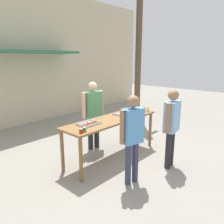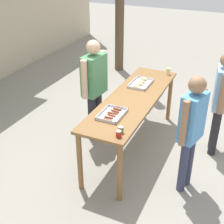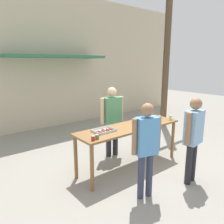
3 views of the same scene
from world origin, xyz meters
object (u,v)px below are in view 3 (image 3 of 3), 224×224
Objects in this scene: food_tray_buns at (144,121)px; person_server_behind_table at (112,116)px; person_customer_holding_hotdog at (146,142)px; condiment_jar_mustard at (93,138)px; utility_pole at (167,44)px; person_customer_with_cup at (193,133)px; food_tray_sausages at (104,131)px; condiment_jar_ketchup at (97,137)px; beer_cup at (170,118)px.

person_server_behind_table is at bearing 123.27° from food_tray_buns.
person_server_behind_table is (-0.41, 0.63, 0.06)m from food_tray_buns.
person_server_behind_table is 1.77m from person_customer_holding_hotdog.
condiment_jar_mustard is at bearing -135.42° from person_server_behind_table.
condiment_jar_mustard is 4.99m from utility_pole.
food_tray_buns is 0.29× the size of person_customer_with_cup.
person_customer_holding_hotdog is 0.99× the size of person_customer_with_cup.
utility_pole is (3.81, 1.54, 1.89)m from food_tray_sausages.
person_customer_with_cup reaches higher than food_tray_sausages.
condiment_jar_mustard is 0.05× the size of person_customer_with_cup.
food_tray_buns is (1.12, 0.00, 0.01)m from food_tray_sausages.
food_tray_buns is 1.59m from condiment_jar_mustard.
person_customer_holding_hotdog reaches higher than condiment_jar_ketchup.
food_tray_sausages is at bearing 37.96° from condiment_jar_ketchup.
condiment_jar_mustard is 0.05× the size of person_customer_holding_hotdog.
beer_cup is at bearing -25.88° from food_tray_buns.
person_customer_with_cup is at bearing -31.91° from condiment_jar_mustard.
condiment_jar_ketchup is (-0.35, -0.27, 0.03)m from food_tray_sausages.
person_customer_with_cup is (1.09, -1.24, 0.04)m from food_tray_sausages.
beer_cup is (2.16, 0.00, 0.02)m from condiment_jar_mustard.
condiment_jar_ketchup is at bearing -142.04° from food_tray_sausages.
person_customer_with_cup is 0.30× the size of utility_pole.
beer_cup is 0.07× the size of person_customer_holding_hotdog.
person_customer_holding_hotdog is 4.89m from utility_pole.
food_tray_sausages is at bearing -70.79° from person_customer_holding_hotdog.
person_customer_holding_hotdog is at bearing -85.41° from food_tray_sausages.
condiment_jar_ketchup reaches higher than food_tray_buns.
person_customer_holding_hotdog reaches higher than condiment_jar_mustard.
person_server_behind_table is at bearing -96.14° from person_customer_holding_hotdog.
utility_pole is (2.69, 1.53, 1.88)m from food_tray_buns.
food_tray_buns reaches higher than food_tray_sausages.
person_server_behind_table reaches higher than person_customer_holding_hotdog.
utility_pole reaches higher than condiment_jar_ketchup.
person_customer_holding_hotdog reaches higher than beer_cup.
person_customer_with_cup is at bearing -177.51° from person_customer_holding_hotdog.
person_server_behind_table is 0.31× the size of utility_pole.
condiment_jar_mustard is at bearing -39.44° from person_customer_with_cup.
food_tray_sausages is 0.90× the size of food_tray_buns.
utility_pole reaches higher than condiment_jar_mustard.
food_tray_sausages is 0.26× the size of person_customer_holding_hotdog.
person_server_behind_table is 3.71m from utility_pole.
condiment_jar_mustard is 1.48m from person_server_behind_table.
utility_pole reaches higher than food_tray_sausages.
condiment_jar_ketchup is 0.05× the size of person_customer_holding_hotdog.
person_customer_holding_hotdog is 1.03m from person_customer_with_cup.
food_tray_buns is at bearing -98.94° from person_customer_with_cup.
food_tray_buns is 0.29× the size of person_customer_holding_hotdog.
food_tray_buns is 0.09× the size of utility_pole.
food_tray_sausages is at bearing -179.92° from food_tray_buns.
condiment_jar_ketchup is 1.39m from person_server_behind_table.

